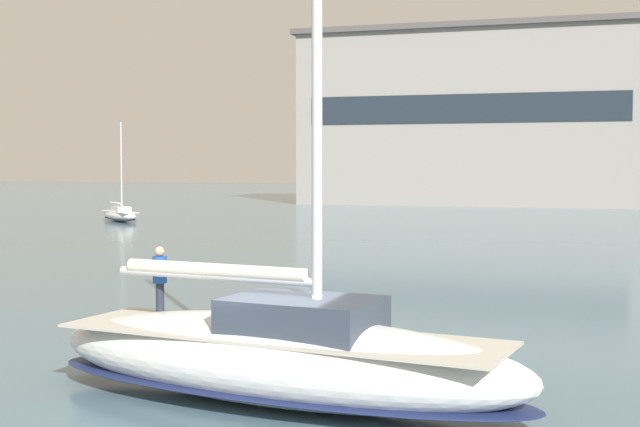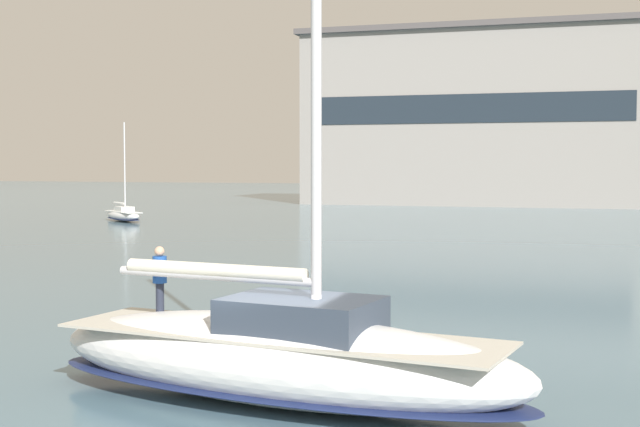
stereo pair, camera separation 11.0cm
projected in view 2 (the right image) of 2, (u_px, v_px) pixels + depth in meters
name	position (u px, v px, depth m)	size (l,w,h in m)	color
ground_plane	(279.00, 403.00, 19.80)	(400.00, 400.00, 0.00)	slate
waterfront_building	(474.00, 117.00, 112.69)	(43.89, 13.28, 22.29)	gray
sailboat_main	(280.00, 355.00, 19.73)	(12.09, 4.92, 16.12)	silver
sailboat_moored_mid_channel	(123.00, 215.00, 81.16)	(6.24, 5.52, 9.00)	silver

